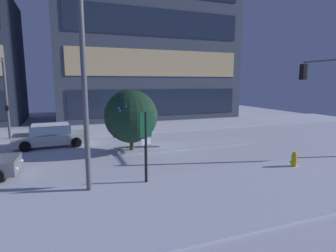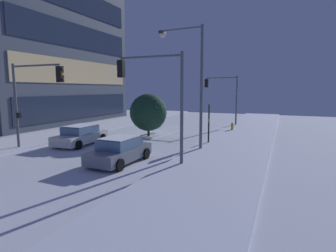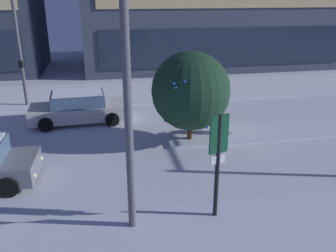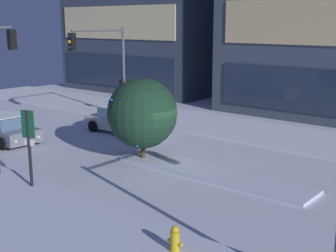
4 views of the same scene
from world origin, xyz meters
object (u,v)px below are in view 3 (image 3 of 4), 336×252
object	(u,v)px
traffic_light_corner_far_left	(9,35)
decorated_tree_median	(191,91)
car_far	(79,108)
street_lamp_arched	(124,15)
parking_info_sign	(218,155)

from	to	relation	value
traffic_light_corner_far_left	decorated_tree_median	bearing A→B (deg)	58.30
decorated_tree_median	car_far	bearing A→B (deg)	143.87
street_lamp_arched	decorated_tree_median	world-z (taller)	street_lamp_arched
traffic_light_corner_far_left	parking_info_sign	xyz separation A→B (m)	(6.94, -10.21, -2.11)
car_far	street_lamp_arched	world-z (taller)	street_lamp_arched
decorated_tree_median	parking_info_sign	bearing A→B (deg)	-96.82
car_far	traffic_light_corner_far_left	world-z (taller)	traffic_light_corner_far_left
parking_info_sign	street_lamp_arched	bearing A→B (deg)	53.61
street_lamp_arched	car_far	bearing A→B (deg)	16.39
traffic_light_corner_far_left	decorated_tree_median	xyz separation A→B (m)	(7.60, -4.69, -1.87)
car_far	parking_info_sign	xyz separation A→B (m)	(4.02, -8.93, 1.26)
street_lamp_arched	parking_info_sign	bearing A→B (deg)	-105.96
car_far	decorated_tree_median	size ratio (longest dim) A/B	1.24
car_far	decorated_tree_median	bearing A→B (deg)	140.92
traffic_light_corner_far_left	parking_info_sign	distance (m)	12.52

